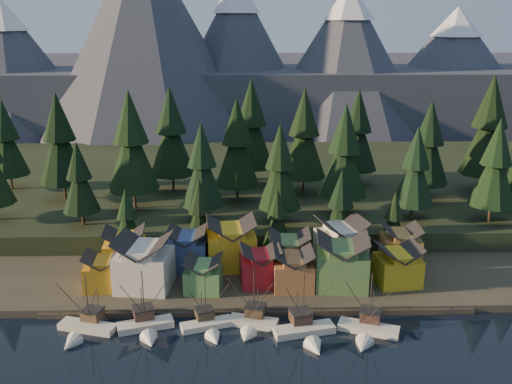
{
  "coord_description": "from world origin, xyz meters",
  "views": [
    {
      "loc": [
        -2.49,
        -78.49,
        52.2
      ],
      "look_at": [
        0.08,
        30.0,
        19.17
      ],
      "focal_mm": 40.0,
      "sensor_mm": 36.0,
      "label": 1
    }
  ],
  "objects_px": {
    "boat_2": "(208,320)",
    "house_front_1": "(144,261)",
    "house_back_0": "(125,249)",
    "house_back_1": "(188,248)",
    "boat_0": "(83,322)",
    "house_front_0": "(104,270)",
    "boat_1": "(146,319)",
    "boat_4": "(307,325)",
    "boat_3": "(252,316)",
    "boat_5": "(368,323)"
  },
  "relations": [
    {
      "from": "boat_2",
      "to": "house_front_1",
      "type": "bearing_deg",
      "value": 115.26
    },
    {
      "from": "house_back_0",
      "to": "house_back_1",
      "type": "relative_size",
      "value": 1.0
    },
    {
      "from": "boat_0",
      "to": "house_front_0",
      "type": "height_order",
      "value": "boat_0"
    },
    {
      "from": "house_front_1",
      "to": "boat_0",
      "type": "bearing_deg",
      "value": -112.95
    },
    {
      "from": "boat_2",
      "to": "house_back_1",
      "type": "distance_m",
      "value": 23.55
    },
    {
      "from": "house_front_0",
      "to": "boat_1",
      "type": "bearing_deg",
      "value": -58.28
    },
    {
      "from": "boat_4",
      "to": "house_back_1",
      "type": "distance_m",
      "value": 33.86
    },
    {
      "from": "boat_0",
      "to": "boat_4",
      "type": "bearing_deg",
      "value": 13.05
    },
    {
      "from": "boat_3",
      "to": "house_back_0",
      "type": "distance_m",
      "value": 34.24
    },
    {
      "from": "boat_0",
      "to": "boat_3",
      "type": "xyz_separation_m",
      "value": [
        29.13,
        1.07,
        0.24
      ]
    },
    {
      "from": "boat_0",
      "to": "boat_3",
      "type": "distance_m",
      "value": 29.15
    },
    {
      "from": "boat_1",
      "to": "house_front_1",
      "type": "xyz_separation_m",
      "value": [
        -2.35,
        13.96,
        4.75
      ]
    },
    {
      "from": "boat_5",
      "to": "house_back_1",
      "type": "bearing_deg",
      "value": 164.25
    },
    {
      "from": "boat_4",
      "to": "boat_0",
      "type": "bearing_deg",
      "value": 163.64
    },
    {
      "from": "boat_1",
      "to": "house_front_0",
      "type": "xyz_separation_m",
      "value": [
        -10.26,
        14.05,
        3.06
      ]
    },
    {
      "from": "house_front_1",
      "to": "house_back_1",
      "type": "height_order",
      "value": "house_front_1"
    },
    {
      "from": "boat_1",
      "to": "house_front_0",
      "type": "distance_m",
      "value": 17.67
    },
    {
      "from": "boat_1",
      "to": "boat_3",
      "type": "relative_size",
      "value": 1.03
    },
    {
      "from": "boat_5",
      "to": "house_front_0",
      "type": "height_order",
      "value": "boat_5"
    },
    {
      "from": "boat_2",
      "to": "boat_4",
      "type": "bearing_deg",
      "value": -26.88
    },
    {
      "from": "boat_0",
      "to": "boat_3",
      "type": "relative_size",
      "value": 0.98
    },
    {
      "from": "boat_0",
      "to": "house_front_0",
      "type": "relative_size",
      "value": 1.45
    },
    {
      "from": "boat_1",
      "to": "boat_5",
      "type": "relative_size",
      "value": 1.0
    },
    {
      "from": "house_front_1",
      "to": "house_back_1",
      "type": "bearing_deg",
      "value": 55.34
    },
    {
      "from": "boat_4",
      "to": "house_back_0",
      "type": "bearing_deg",
      "value": 131.63
    },
    {
      "from": "house_front_0",
      "to": "house_front_1",
      "type": "bearing_deg",
      "value": -5.12
    },
    {
      "from": "boat_4",
      "to": "boat_2",
      "type": "bearing_deg",
      "value": 158.06
    },
    {
      "from": "boat_3",
      "to": "boat_5",
      "type": "distance_m",
      "value": 20.04
    },
    {
      "from": "boat_0",
      "to": "boat_3",
      "type": "bearing_deg",
      "value": 18.25
    },
    {
      "from": "house_back_1",
      "to": "boat_4",
      "type": "bearing_deg",
      "value": -46.48
    },
    {
      "from": "house_back_0",
      "to": "house_front_1",
      "type": "bearing_deg",
      "value": -62.84
    },
    {
      "from": "boat_5",
      "to": "house_back_0",
      "type": "xyz_separation_m",
      "value": [
        -46.0,
        24.58,
        4.0
      ]
    },
    {
      "from": "boat_1",
      "to": "house_back_0",
      "type": "xyz_separation_m",
      "value": [
        -7.71,
        22.39,
        3.93
      ]
    },
    {
      "from": "boat_1",
      "to": "house_back_0",
      "type": "relative_size",
      "value": 1.33
    },
    {
      "from": "boat_2",
      "to": "boat_1",
      "type": "bearing_deg",
      "value": 162.13
    },
    {
      "from": "boat_0",
      "to": "house_back_1",
      "type": "xyz_separation_m",
      "value": [
        16.0,
        23.0,
        4.15
      ]
    },
    {
      "from": "boat_1",
      "to": "house_front_1",
      "type": "bearing_deg",
      "value": 82.16
    },
    {
      "from": "house_front_0",
      "to": "house_back_1",
      "type": "relative_size",
      "value": 0.87
    },
    {
      "from": "boat_1",
      "to": "boat_3",
      "type": "bearing_deg",
      "value": -15.45
    },
    {
      "from": "boat_0",
      "to": "house_back_0",
      "type": "distance_m",
      "value": 23.39
    },
    {
      "from": "boat_0",
      "to": "boat_5",
      "type": "bearing_deg",
      "value": 14.09
    },
    {
      "from": "house_front_0",
      "to": "boat_4",
      "type": "bearing_deg",
      "value": -27.98
    },
    {
      "from": "boat_0",
      "to": "house_back_0",
      "type": "height_order",
      "value": "house_back_0"
    },
    {
      "from": "boat_0",
      "to": "house_back_1",
      "type": "distance_m",
      "value": 28.32
    },
    {
      "from": "boat_3",
      "to": "house_front_1",
      "type": "relative_size",
      "value": 1.02
    },
    {
      "from": "house_front_1",
      "to": "house_back_0",
      "type": "bearing_deg",
      "value": 129.52
    },
    {
      "from": "house_front_1",
      "to": "boat_3",
      "type": "bearing_deg",
      "value": -25.55
    },
    {
      "from": "house_back_1",
      "to": "house_front_1",
      "type": "bearing_deg",
      "value": -130.03
    },
    {
      "from": "boat_0",
      "to": "boat_5",
      "type": "height_order",
      "value": "boat_5"
    },
    {
      "from": "boat_3",
      "to": "house_front_1",
      "type": "distance_m",
      "value": 25.15
    }
  ]
}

